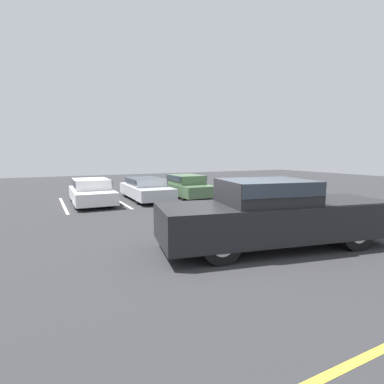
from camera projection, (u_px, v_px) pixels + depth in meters
name	position (u px, v px, depth m)	size (l,w,h in m)	color
ground_plane	(231.00, 252.00, 7.58)	(60.00, 60.00, 0.00)	#2D2D30
stall_stripe_a	(64.00, 205.00, 14.53)	(0.12, 5.11, 0.01)	white
stall_stripe_b	(119.00, 201.00, 15.75)	(0.12, 5.11, 0.01)	white
stall_stripe_c	(167.00, 198.00, 16.96)	(0.12, 5.11, 0.01)	white
stall_stripe_d	(208.00, 195.00, 18.18)	(0.12, 5.11, 0.01)	white
pickup_truck	(276.00, 213.00, 7.92)	(6.47, 3.13, 1.81)	black
parked_sedan_a	(91.00, 191.00, 14.86)	(1.93, 4.28, 1.24)	silver
parked_sedan_b	(146.00, 188.00, 16.32)	(1.96, 4.72, 1.17)	#B7BABF
parked_sedan_c	(186.00, 185.00, 17.36)	(1.82, 4.26, 1.26)	#4C6B47
traffic_cone	(322.00, 209.00, 11.86)	(0.44, 0.44, 0.65)	black
wheel_stop_curb	(163.00, 190.00, 20.12)	(1.94, 0.20, 0.14)	#B7B2A8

